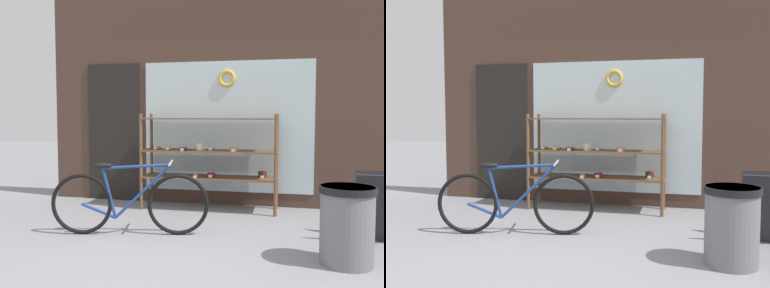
% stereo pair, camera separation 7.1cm
% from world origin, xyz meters
% --- Properties ---
extents(ground_plane, '(30.00, 30.00, 0.00)m').
position_xyz_m(ground_plane, '(0.00, 0.00, 0.00)').
color(ground_plane, gray).
extents(storefront_facade, '(5.09, 0.13, 3.76)m').
position_xyz_m(storefront_facade, '(-0.04, 2.73, 1.82)').
color(storefront_facade, '#473328').
rests_on(storefront_facade, ground_plane).
extents(display_case, '(1.89, 0.51, 1.34)m').
position_xyz_m(display_case, '(0.00, 2.34, 0.81)').
color(display_case, brown).
rests_on(display_case, ground_plane).
extents(bicycle, '(1.72, 0.52, 0.81)m').
position_xyz_m(bicycle, '(-0.62, 0.89, 0.37)').
color(bicycle, black).
rests_on(bicycle, ground_plane).
extents(sandwich_board, '(0.53, 0.42, 0.72)m').
position_xyz_m(sandwich_board, '(2.04, 1.24, 0.37)').
color(sandwich_board, '#232328').
rests_on(sandwich_board, ground_plane).
extents(trash_bin, '(0.49, 0.49, 0.70)m').
position_xyz_m(trash_bin, '(1.61, 0.43, 0.38)').
color(trash_bin, slate).
rests_on(trash_bin, ground_plane).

